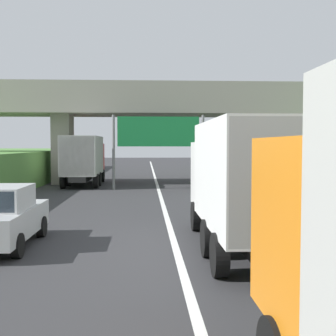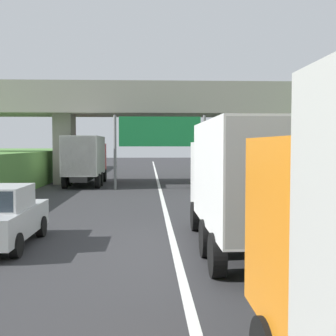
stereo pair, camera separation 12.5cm
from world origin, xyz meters
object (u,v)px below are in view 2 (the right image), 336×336
at_px(overhead_highway_sign, 160,136).
at_px(construction_barrel_4, 310,198).
at_px(truck_red, 86,158).
at_px(truck_white, 244,179).
at_px(construction_barrel_5, 279,187).

distance_m(overhead_highway_sign, construction_barrel_4, 11.08).
xyz_separation_m(truck_red, construction_barrel_4, (11.72, -11.47, -1.47)).
bearing_deg(overhead_highway_sign, truck_white, -83.56).
bearing_deg(truck_white, construction_barrel_5, 69.17).
xyz_separation_m(overhead_highway_sign, truck_red, (-5.13, 3.08, -1.51)).
distance_m(overhead_highway_sign, construction_barrel_5, 8.11).
bearing_deg(truck_red, overhead_highway_sign, -31.02).
height_order(truck_white, truck_red, same).
height_order(overhead_highway_sign, truck_white, overhead_highway_sign).
bearing_deg(truck_red, construction_barrel_4, -44.41).
xyz_separation_m(overhead_highway_sign, truck_white, (1.83, -16.19, -1.51)).
bearing_deg(overhead_highway_sign, construction_barrel_4, -51.86).
height_order(overhead_highway_sign, construction_barrel_4, overhead_highway_sign).
bearing_deg(truck_red, construction_barrel_5, -29.74).
bearing_deg(construction_barrel_4, truck_white, -121.39).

